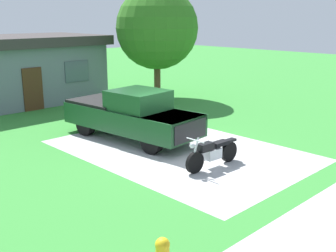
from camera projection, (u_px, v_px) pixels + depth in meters
name	position (u px, v px, depth m)	size (l,w,h in m)	color
ground_plane	(179.00, 150.00, 14.48)	(80.00, 80.00, 0.00)	#358834
driveway_pad	(179.00, 150.00, 14.48)	(5.91, 8.65, 0.01)	#B5B5B5
motorcycle	(212.00, 153.00, 12.76)	(2.21, 0.70, 1.09)	black
pickup_truck	(130.00, 114.00, 15.66)	(2.52, 5.78, 1.90)	black
shade_tree	(157.00, 28.00, 22.55)	(4.47, 4.47, 6.12)	brown
neighbor_house	(9.00, 69.00, 21.90)	(9.60, 5.60, 3.50)	slate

